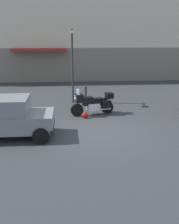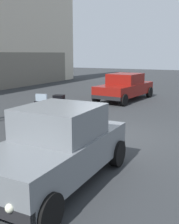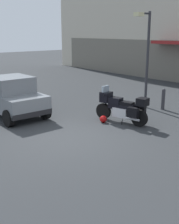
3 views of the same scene
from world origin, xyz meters
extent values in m
plane|color=#2D3033|center=(0.00, 0.00, 0.00)|extent=(80.00, 80.00, 0.00)
cube|color=#6D675C|center=(0.00, 12.18, 1.40)|extent=(32.44, 0.12, 2.80)
cube|color=maroon|center=(-3.49, 11.75, 2.70)|extent=(4.40, 1.10, 0.20)
cylinder|color=black|center=(-0.81, 2.39, 0.32)|extent=(0.66, 0.27, 0.64)
cylinder|color=black|center=(0.77, 2.74, 0.32)|extent=(0.66, 0.27, 0.64)
cylinder|color=#B7B7BC|center=(-0.79, 2.39, 0.75)|extent=(0.33, 0.14, 0.68)
cube|color=#B7B7BC|center=(0.02, 2.57, 0.42)|extent=(0.67, 0.52, 0.36)
cube|color=black|center=(0.02, 2.57, 0.66)|extent=(1.13, 0.51, 0.28)
cube|color=black|center=(-0.27, 2.51, 0.84)|extent=(0.58, 0.44, 0.24)
cube|color=black|center=(0.21, 2.62, 0.80)|extent=(0.61, 0.41, 0.12)
cube|color=black|center=(-0.69, 2.42, 0.92)|extent=(0.45, 0.51, 0.40)
cube|color=#8C9EAD|center=(-0.73, 2.41, 1.22)|extent=(0.16, 0.41, 0.28)
sphere|color=#EAEACC|center=(-0.87, 2.38, 0.92)|extent=(0.14, 0.14, 0.14)
cylinder|color=black|center=(-0.62, 2.43, 1.02)|extent=(0.17, 0.61, 0.04)
cylinder|color=#B7B7BC|center=(0.65, 2.51, 0.30)|extent=(0.56, 0.21, 0.09)
cube|color=black|center=(0.71, 2.44, 0.58)|extent=(0.43, 0.28, 0.36)
cube|color=black|center=(0.59, 2.99, 0.58)|extent=(0.43, 0.28, 0.36)
cube|color=black|center=(0.87, 2.76, 0.95)|extent=(0.44, 0.47, 0.28)
cylinder|color=black|center=(0.20, 2.43, 0.15)|extent=(0.05, 0.13, 0.29)
sphere|color=#990C0C|center=(-0.42, 2.03, 0.14)|extent=(0.28, 0.28, 0.28)
cube|color=slate|center=(-3.74, -0.22, 0.66)|extent=(3.81, 1.67, 0.68)
cube|color=slate|center=(-3.59, -0.22, 1.32)|extent=(1.61, 1.52, 0.64)
cube|color=#8C9EAD|center=(-2.84, -0.21, 1.32)|extent=(0.07, 1.39, 0.51)
cube|color=black|center=(-1.89, -0.20, 0.42)|extent=(0.13, 1.64, 0.20)
cylinder|color=black|center=(-2.29, -0.99, 0.32)|extent=(0.64, 0.22, 0.64)
cylinder|color=black|center=(-2.30, 0.57, 0.32)|extent=(0.64, 0.22, 0.64)
cylinder|color=#2D2D33|center=(-0.95, 5.13, 2.12)|extent=(0.12, 0.12, 4.24)
cylinder|color=#2D2D33|center=(-0.95, 4.78, 4.14)|extent=(0.08, 0.70, 0.08)
cube|color=beige|center=(-0.95, 4.43, 4.09)|extent=(0.28, 0.36, 0.16)
cylinder|color=#333338|center=(-0.18, 5.43, 0.44)|extent=(0.16, 0.16, 0.89)
sphere|color=#333338|center=(-0.18, 5.43, 0.89)|extent=(0.16, 0.16, 0.16)
camera|label=1|loc=(-1.21, -10.57, 4.09)|focal=43.12mm
camera|label=2|loc=(-8.33, -3.35, 2.70)|focal=44.82mm
camera|label=3|loc=(7.54, -5.25, 3.41)|focal=46.80mm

